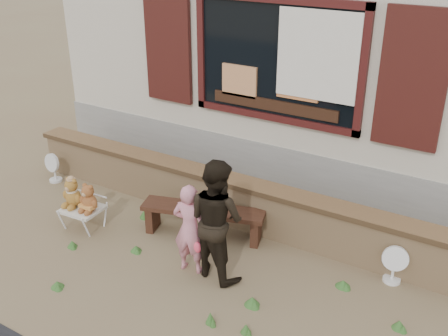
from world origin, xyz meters
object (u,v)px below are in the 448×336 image
Objects in this scene: teddy_bear_left at (73,192)px; child at (190,229)px; bench at (203,215)px; adult at (216,219)px; folding_chair at (83,210)px; teddy_bear_right at (89,197)px.

teddy_bear_left is 1.90m from child.
child is at bearing -85.10° from bench.
child is 0.77× the size of adult.
adult reaches higher than folding_chair.
adult reaches higher than teddy_bear_right.
teddy_bear_right is (0.28, 0.02, -0.01)m from teddy_bear_left.
child is (1.76, -0.03, 0.29)m from folding_chair.
teddy_bear_left reaches higher than bench.
teddy_bear_right is 1.93m from adult.
teddy_bear_right is 0.35× the size of child.
teddy_bear_right is 0.27× the size of adult.
folding_chair is at bearing -0.00° from teddy_bear_left.
folding_chair is 0.28m from teddy_bear_left.
adult is at bearing -1.47° from folding_chair.
teddy_bear_right is 1.62m from child.
teddy_bear_right is at bearing -0.00° from teddy_bear_left.
teddy_bear_left is 0.28m from teddy_bear_right.
teddy_bear_right is at bearing -170.70° from bench.
child is at bearing -4.75° from teddy_bear_right.
folding_chair is (-1.48, -0.67, -0.02)m from bench.
bench is 4.15× the size of teddy_bear_right.
adult is at bearing -1.58° from teddy_bear_right.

